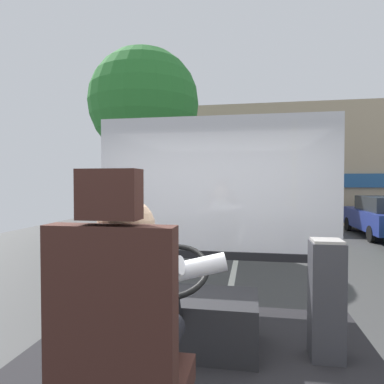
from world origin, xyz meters
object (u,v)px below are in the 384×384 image
(steering_console, at_px, (185,319))
(fare_box, at_px, (326,299))
(parked_car_red, at_px, (337,205))
(driver_seat, at_px, (121,363))
(bus_driver, at_px, (132,308))

(steering_console, bearing_deg, fare_box, 0.87)
(steering_console, bearing_deg, parked_car_red, 73.24)
(driver_seat, relative_size, parked_car_red, 0.30)
(driver_seat, bearing_deg, bus_driver, 90.00)
(fare_box, bearing_deg, steering_console, -179.13)
(driver_seat, xyz_separation_m, fare_box, (1.03, 1.29, -0.13))
(driver_seat, height_order, steering_console, driver_seat)
(parked_car_red, bearing_deg, steering_console, -106.76)
(bus_driver, bearing_deg, steering_console, 90.00)
(bus_driver, bearing_deg, driver_seat, -90.00)
(fare_box, bearing_deg, bus_driver, -131.18)
(driver_seat, xyz_separation_m, parked_car_red, (5.10, 18.20, -0.50))
(fare_box, relative_size, parked_car_red, 0.20)
(driver_seat, height_order, bus_driver, driver_seat)
(bus_driver, bearing_deg, fare_box, 48.82)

